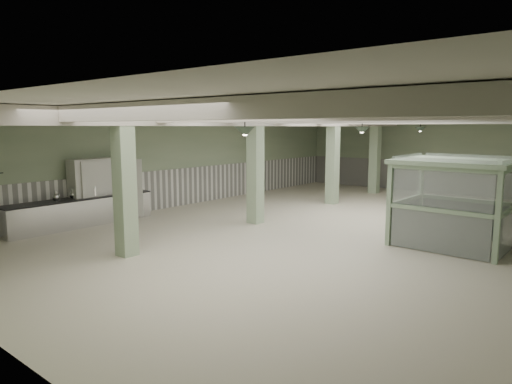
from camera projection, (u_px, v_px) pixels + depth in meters
The scene contains 28 objects.
floor at pixel (337, 228), 14.32m from camera, with size 20.00×20.00×0.00m, color beige.
ceiling at pixel (340, 112), 13.81m from camera, with size 14.00×20.00×0.02m, color silver.
wall_back at pixel (442, 156), 21.72m from camera, with size 14.00×0.02×3.60m, color #9AAB89.
wall_left at pixel (185, 161), 18.46m from camera, with size 0.02×20.00×3.60m, color #9AAB89.
wainscot_left at pixel (186, 186), 18.60m from camera, with size 0.05×19.90×1.50m, color white.
wainscot_back at pixel (441, 177), 21.85m from camera, with size 13.90×0.05×1.50m, color white.
girder at pixel (274, 120), 15.42m from camera, with size 0.45×19.90×0.40m, color beige.
beam_a at pixel (132, 112), 8.10m from camera, with size 13.90×0.35×0.32m, color beige.
beam_b at pixel (228, 115), 10.01m from camera, with size 13.90×0.35×0.32m, color beige.
beam_c at pixel (293, 117), 11.93m from camera, with size 13.90×0.35×0.32m, color beige.
beam_d at pixel (340, 118), 13.84m from camera, with size 13.90×0.35×0.32m, color beige.
beam_e at pixel (375, 119), 15.75m from camera, with size 13.90×0.35×0.32m, color beige.
beam_f at pixel (403, 120), 17.67m from camera, with size 13.90×0.35×0.32m, color beige.
beam_g at pixel (426, 121), 19.58m from camera, with size 13.90×0.35×0.32m, color beige.
column_a at pixel (125, 183), 11.05m from camera, with size 0.42×0.42×3.60m, color #9DB894.
column_b at pixel (255, 169), 14.87m from camera, with size 0.42×0.42×3.60m, color #9DB894.
column_c at pixel (333, 160), 18.70m from camera, with size 0.42×0.42×3.60m, color #9DB894.
column_d at pixel (375, 155), 21.76m from camera, with size 0.42×0.42×3.60m, color #9DB894.
pendant_front at pixel (245, 132), 9.75m from camera, with size 0.44×0.44×0.22m, color #324334.
pendant_mid at pixel (362, 130), 13.96m from camera, with size 0.44×0.44×0.22m, color #324334.
pendant_back at pixel (420, 130), 17.79m from camera, with size 0.44×0.44×0.22m, color #324334.
prep_counter at pixel (81, 212), 14.61m from camera, with size 0.85×4.88×0.91m.
pitcher_near at pixel (56, 196), 13.91m from camera, with size 0.22×0.25×0.32m, color silver, non-canonical shape.
pitcher_far at pixel (73, 194), 14.44m from camera, with size 0.20×0.23×0.29m, color silver, non-canonical shape.
veg_colander at pixel (129, 189), 15.83m from camera, with size 0.49×0.49×0.22m, color #3B3A3F, non-canonical shape.
orange_bowl at pixel (81, 196), 14.69m from camera, with size 0.29×0.29×0.10m, color #B2B2B7.
walkin_cooler at pixel (104, 191), 15.28m from camera, with size 1.03×2.24×2.06m.
guard_booth at pixel (455, 186), 12.02m from camera, with size 2.92×2.50×2.39m.
Camera 1 is at (6.92, -12.45, 3.15)m, focal length 32.00 mm.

